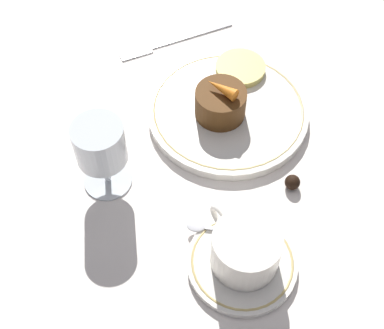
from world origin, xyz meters
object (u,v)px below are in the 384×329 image
(dinner_plate, at_px, (227,110))
(coffee_cup, at_px, (246,249))
(wine_glass, at_px, (101,149))
(fork, at_px, (164,43))
(dessert_cake, at_px, (221,103))

(dinner_plate, relative_size, coffee_cup, 2.16)
(wine_glass, distance_m, fork, 0.28)
(coffee_cup, relative_size, dessert_cake, 1.50)
(wine_glass, height_order, fork, wine_glass)
(coffee_cup, xyz_separation_m, fork, (0.37, -0.13, -0.04))
(coffee_cup, height_order, fork, coffee_cup)
(fork, relative_size, dessert_cake, 2.71)
(fork, bearing_deg, coffee_cup, 160.57)
(coffee_cup, distance_m, fork, 0.39)
(dinner_plate, bearing_deg, wine_glass, 91.25)
(dinner_plate, height_order, wine_glass, wine_glass)
(dinner_plate, relative_size, fork, 1.20)
(coffee_cup, relative_size, fork, 0.55)
(coffee_cup, xyz_separation_m, dessert_cake, (0.19, -0.11, -0.00))
(fork, bearing_deg, dessert_cake, 173.28)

